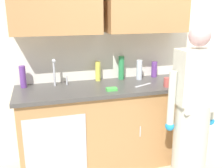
# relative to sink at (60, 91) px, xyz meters

# --- Properties ---
(kitchen_wall_with_uppers) EXTENTS (4.80, 0.44, 2.70)m
(kitchen_wall_with_uppers) POSITION_rel_sink_xyz_m (0.92, 0.29, 0.55)
(kitchen_wall_with_uppers) COLOR silver
(kitchen_wall_with_uppers) RESTS_ON ground
(counter_cabinet) EXTENTS (1.90, 0.62, 0.90)m
(counter_cabinet) POSITION_rel_sink_xyz_m (0.51, -0.01, -0.48)
(counter_cabinet) COLOR #B27F4C
(counter_cabinet) RESTS_ON ground
(countertop) EXTENTS (1.96, 0.66, 0.04)m
(countertop) POSITION_rel_sink_xyz_m (0.51, -0.01, -0.01)
(countertop) COLOR #474442
(countertop) RESTS_ON counter_cabinet
(sink) EXTENTS (0.50, 0.36, 0.35)m
(sink) POSITION_rel_sink_xyz_m (0.00, 0.00, 0.00)
(sink) COLOR #B7BABF
(sink) RESTS_ON counter_cabinet
(person_at_sink) EXTENTS (0.55, 0.34, 1.62)m
(person_at_sink) POSITION_rel_sink_xyz_m (1.22, -0.60, -0.23)
(person_at_sink) COLOR white
(person_at_sink) RESTS_ON ground
(bottle_soap) EXTENTS (0.07, 0.07, 0.28)m
(bottle_soap) POSITION_rel_sink_xyz_m (0.75, 0.22, 0.15)
(bottle_soap) COLOR #2D8C4C
(bottle_soap) RESTS_ON countertop
(bottle_dish_liquid) EXTENTS (0.06, 0.06, 0.23)m
(bottle_dish_liquid) POSITION_rel_sink_xyz_m (0.47, 0.23, 0.13)
(bottle_dish_liquid) COLOR #D8D14C
(bottle_dish_liquid) RESTS_ON countertop
(bottle_water_tall) EXTENTS (0.07, 0.07, 0.19)m
(bottle_water_tall) POSITION_rel_sink_xyz_m (1.18, 0.21, 0.11)
(bottle_water_tall) COLOR #66388C
(bottle_water_tall) RESTS_ON countertop
(bottle_cleaner_spray) EXTENTS (0.07, 0.07, 0.23)m
(bottle_cleaner_spray) POSITION_rel_sink_xyz_m (0.95, 0.15, 0.13)
(bottle_cleaner_spray) COLOR silver
(bottle_cleaner_spray) RESTS_ON countertop
(bottle_water_short) EXTENTS (0.07, 0.07, 0.24)m
(bottle_water_short) POSITION_rel_sink_xyz_m (-0.37, 0.18, 0.13)
(bottle_water_short) COLOR #66388C
(bottle_water_short) RESTS_ON countertop
(cup_by_sink) EXTENTS (0.08, 0.08, 0.10)m
(cup_by_sink) POSITION_rel_sink_xyz_m (1.13, -0.22, 0.06)
(cup_by_sink) COLOR #B24C47
(cup_by_sink) RESTS_ON countertop
(knife_on_counter) EXTENTS (0.23, 0.13, 0.01)m
(knife_on_counter) POSITION_rel_sink_xyz_m (0.90, -0.10, 0.02)
(knife_on_counter) COLOR silver
(knife_on_counter) RESTS_ON countertop
(sponge) EXTENTS (0.11, 0.07, 0.03)m
(sponge) POSITION_rel_sink_xyz_m (0.51, -0.19, 0.03)
(sponge) COLOR #4CBF4C
(sponge) RESTS_ON countertop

